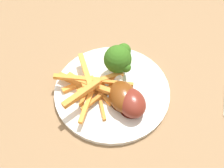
# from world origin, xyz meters

# --- Properties ---
(dining_table) EXTENTS (1.30, 0.75, 0.72)m
(dining_table) POSITION_xyz_m (0.00, 0.00, 0.63)
(dining_table) COLOR #8E6B47
(dining_table) RESTS_ON ground_plane
(dinner_plate) EXTENTS (0.26, 0.26, 0.01)m
(dinner_plate) POSITION_xyz_m (0.08, 0.01, 0.73)
(dinner_plate) COLOR white
(dinner_plate) RESTS_ON dining_table
(broccoli_floret_front) EXTENTS (0.06, 0.07, 0.08)m
(broccoli_floret_front) POSITION_xyz_m (0.09, 0.06, 0.79)
(broccoli_floret_front) COLOR #81B560
(broccoli_floret_front) RESTS_ON dinner_plate
(carrot_fries_pile) EXTENTS (0.18, 0.17, 0.05)m
(carrot_fries_pile) POSITION_xyz_m (0.02, -0.00, 0.76)
(carrot_fries_pile) COLOR orange
(carrot_fries_pile) RESTS_ON dinner_plate
(chicken_drumstick_near) EXTENTS (0.08, 0.12, 0.05)m
(chicken_drumstick_near) POSITION_xyz_m (0.12, -0.04, 0.76)
(chicken_drumstick_near) COLOR #531811
(chicken_drumstick_near) RESTS_ON dinner_plate
(chicken_drumstick_far) EXTENTS (0.08, 0.13, 0.04)m
(chicken_drumstick_far) POSITION_xyz_m (0.10, -0.02, 0.76)
(chicken_drumstick_far) COLOR #4F200A
(chicken_drumstick_far) RESTS_ON dinner_plate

